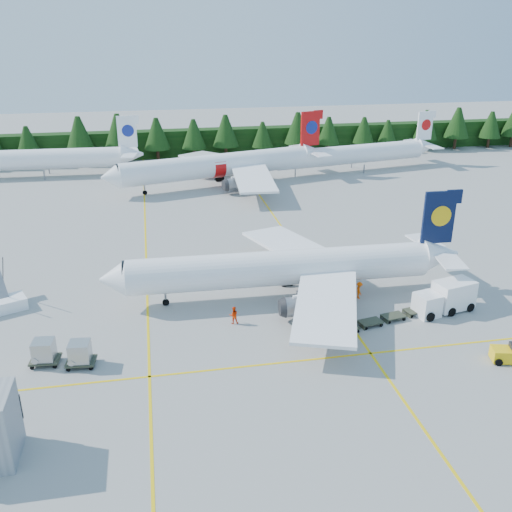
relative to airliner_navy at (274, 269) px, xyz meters
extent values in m
plane|color=#9F9E99|center=(0.24, -7.04, -3.39)|extent=(320.00, 320.00, 0.00)
cube|color=yellow|center=(-13.76, 12.96, -3.38)|extent=(0.25, 120.00, 0.01)
cube|color=yellow|center=(6.24, 12.96, -3.38)|extent=(0.25, 120.00, 0.01)
cube|color=yellow|center=(0.24, -13.04, -3.38)|extent=(80.00, 0.25, 0.01)
cube|color=black|center=(0.24, 74.96, -0.39)|extent=(220.00, 4.00, 6.00)
cylinder|color=white|center=(0.63, -0.01, 0.08)|extent=(32.80, 4.57, 3.85)
cone|color=white|center=(-17.07, 0.38, 0.08)|extent=(2.78, 3.91, 3.85)
cube|color=black|center=(18.43, -0.41, 4.89)|extent=(3.66, 0.42, 5.97)
cube|color=white|center=(3.70, 8.10, -0.50)|extent=(9.68, 15.48, 1.09)
cylinder|color=gray|center=(1.72, 5.54, -1.85)|extent=(3.32, 2.09, 2.02)
cube|color=white|center=(3.34, -8.26, -0.50)|extent=(10.21, 15.53, 1.09)
cylinder|color=gray|center=(1.47, -5.62, -1.85)|extent=(3.32, 2.09, 2.02)
cylinder|color=gray|center=(-11.80, 0.26, -2.57)|extent=(0.23, 0.23, 1.64)
cylinder|color=white|center=(-0.30, 47.81, 0.46)|extent=(36.19, 13.41, 4.27)
cone|color=white|center=(-19.29, 42.78, 0.46)|extent=(3.98, 4.89, 4.27)
cube|color=red|center=(18.80, 52.86, 5.80)|extent=(4.02, 1.40, 6.62)
cube|color=white|center=(0.48, 57.40, -0.18)|extent=(14.06, 16.93, 1.21)
cylinder|color=gray|center=(-0.85, 54.07, -1.68)|extent=(4.08, 3.10, 2.24)
cube|color=white|center=(5.12, 39.85, -0.18)|extent=(7.29, 16.35, 1.21)
cylinder|color=gray|center=(2.32, 42.09, -1.68)|extent=(4.08, 3.10, 2.24)
cylinder|color=gray|center=(-13.63, 44.28, -2.48)|extent=(0.26, 0.26, 1.82)
cylinder|color=white|center=(-34.53, 61.00, 0.15)|extent=(33.49, 5.12, 3.93)
cube|color=white|center=(-16.38, 60.35, 5.06)|extent=(3.74, 0.48, 6.09)
cylinder|color=white|center=(27.85, 54.15, 0.05)|extent=(32.55, 9.80, 3.81)
cone|color=white|center=(10.61, 50.88, 0.05)|extent=(3.33, 4.24, 3.81)
cube|color=white|center=(45.17, 57.45, 4.81)|extent=(3.62, 1.00, 5.91)
cylinder|color=gray|center=(15.75, 51.85, -2.62)|extent=(0.23, 0.23, 1.53)
cube|color=white|center=(-28.80, 2.18, -2.76)|extent=(5.41, 4.21, 1.26)
cube|color=silver|center=(14.61, -7.07, -2.19)|extent=(2.74, 2.74, 2.39)
cube|color=black|center=(14.61, -7.07, -1.62)|extent=(2.39, 2.55, 1.03)
cube|color=silver|center=(17.94, -6.28, -1.68)|extent=(4.57, 3.39, 2.96)
cube|color=yellow|center=(17.81, -16.55, -2.70)|extent=(3.24, 2.27, 1.15)
cube|color=#363929|center=(5.40, -8.79, -2.96)|extent=(2.50, 1.83, 0.13)
cube|color=#363929|center=(8.15, -8.06, -2.96)|extent=(2.50, 1.83, 0.13)
cube|color=#363929|center=(10.89, -7.32, -2.96)|extent=(2.50, 1.83, 0.13)
cube|color=#363929|center=(13.64, -6.59, -2.96)|extent=(2.50, 1.83, 0.13)
cube|color=#363929|center=(16.38, -5.85, -2.96)|extent=(2.50, 1.83, 0.13)
cube|color=#363929|center=(-22.78, -9.30, -2.93)|extent=(2.71, 2.19, 0.16)
cube|color=#A3A5A8|center=(-22.78, -9.30, -1.95)|extent=(1.94, 1.89, 1.78)
cube|color=#363929|center=(-19.63, -10.18, -2.93)|extent=(2.71, 2.19, 0.16)
cube|color=#A3A5A8|center=(-19.63, -10.18, -1.95)|extent=(1.94, 1.89, 1.78)
imported|color=orange|center=(1.38, -10.36, -2.39)|extent=(0.86, 0.77, 1.98)
imported|color=#F93605|center=(-5.23, -5.05, -2.46)|extent=(0.92, 0.72, 1.85)
imported|color=#FF5105|center=(9.17, -1.98, -2.43)|extent=(0.60, 0.83, 1.91)
camera|label=1|loc=(-12.48, -55.31, 24.60)|focal=40.00mm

